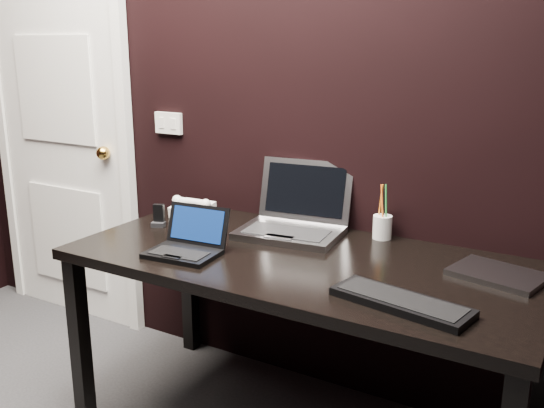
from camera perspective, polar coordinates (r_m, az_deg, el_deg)
The scene contains 11 objects.
wall_back at distance 2.57m, azimuth 1.17°, elevation 10.74°, with size 4.00×4.00×0.00m, color black.
door at distance 3.44m, azimuth -19.22°, elevation 6.73°, with size 0.99×0.10×2.14m.
wall_switch at distance 2.93m, azimuth -9.71°, elevation 7.52°, with size 0.15×0.02×0.10m.
desk at distance 2.23m, azimuth 2.81°, elevation -6.85°, with size 1.70×0.80×0.74m.
netbook at distance 2.24m, azimuth -8.02°, elevation -3.84°, with size 0.27×0.25×0.16m.
silver_laptop at distance 2.45m, azimuth 2.08°, elevation -1.57°, with size 0.44×0.40×0.27m.
ext_keyboard at distance 1.84m, azimuth 12.05°, elevation -8.99°, with size 0.44×0.22×0.03m.
closed_laptop at distance 2.14m, azimuth 20.48°, elevation -6.23°, with size 0.32×0.26×0.02m.
desk_phone at distance 2.71m, azimuth -7.51°, elevation -0.43°, with size 0.20×0.16×0.10m.
mobile_phone at distance 2.59m, azimuth -10.61°, elevation -1.30°, with size 0.06×0.06×0.09m.
pen_cup at distance 2.42m, azimuth 10.35°, elevation -2.05°, with size 0.10×0.10×0.22m.
Camera 1 is at (1.25, -0.44, 1.49)m, focal length 40.00 mm.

